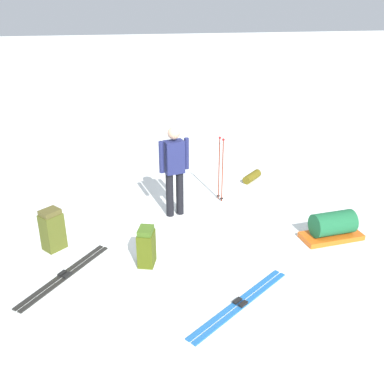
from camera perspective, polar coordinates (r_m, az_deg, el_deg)
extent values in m
plane|color=white|center=(7.87, 0.00, -4.64)|extent=(80.00, 80.00, 0.00)
cylinder|color=black|center=(8.12, -2.90, -0.36)|extent=(0.14, 0.14, 0.85)
cylinder|color=black|center=(8.19, -1.59, -0.12)|extent=(0.14, 0.14, 0.85)
cube|color=navy|center=(7.88, -2.33, 4.55)|extent=(0.29, 0.38, 0.60)
cylinder|color=navy|center=(7.79, -3.98, 4.51)|extent=(0.09, 0.09, 0.58)
cylinder|color=navy|center=(7.95, -0.72, 5.00)|extent=(0.09, 0.09, 0.58)
sphere|color=tan|center=(7.74, -2.38, 7.62)|extent=(0.22, 0.22, 0.22)
cube|color=#1E61AB|center=(6.12, 6.63, -14.37)|extent=(1.24, 1.61, 0.02)
cube|color=black|center=(6.10, 6.64, -14.19)|extent=(0.13, 0.15, 0.03)
cube|color=#1E61AB|center=(6.16, 5.86, -13.99)|extent=(1.24, 1.61, 0.02)
cube|color=black|center=(6.15, 5.87, -13.81)|extent=(0.13, 0.15, 0.03)
cube|color=black|center=(6.86, -15.82, -10.47)|extent=(1.47, 1.18, 0.02)
cube|color=black|center=(6.84, -15.84, -10.30)|extent=(0.15, 0.14, 0.03)
cube|color=black|center=(6.92, -16.44, -10.21)|extent=(1.47, 1.18, 0.02)
cube|color=black|center=(6.90, -16.46, -10.04)|extent=(0.15, 0.14, 0.03)
cube|color=#495511|center=(6.79, -5.91, -7.29)|extent=(0.37, 0.32, 0.54)
cube|color=#42631D|center=(6.63, -6.02, -4.99)|extent=(0.33, 0.28, 0.08)
cube|color=#4E551C|center=(7.47, -17.59, -4.91)|extent=(0.41, 0.42, 0.62)
cube|color=brown|center=(7.31, -17.93, -2.52)|extent=(0.37, 0.38, 0.08)
cylinder|color=maroon|center=(8.73, 3.51, 2.89)|extent=(0.02, 0.02, 1.26)
sphere|color=#A51919|center=(8.51, 3.62, 7.02)|extent=(0.05, 0.05, 0.05)
cylinder|color=black|center=(8.95, 3.42, -0.50)|extent=(0.07, 0.07, 0.01)
cylinder|color=maroon|center=(8.62, 3.96, 2.60)|extent=(0.02, 0.02, 1.26)
sphere|color=#A51919|center=(8.40, 4.09, 6.78)|extent=(0.05, 0.05, 0.05)
cylinder|color=black|center=(8.85, 3.85, -0.83)|extent=(0.07, 0.07, 0.01)
cube|color=orange|center=(7.89, 17.56, -5.45)|extent=(0.56, 1.07, 0.09)
cylinder|color=#1C6439|center=(7.78, 17.78, -3.88)|extent=(0.48, 0.76, 0.40)
cylinder|color=brown|center=(9.88, 7.77, 1.98)|extent=(0.52, 0.52, 0.18)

